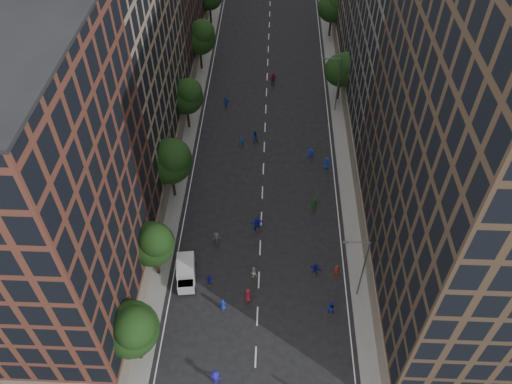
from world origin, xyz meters
TOP-DOWN VIEW (x-y plane):
  - ground at (0.00, 40.00)m, footprint 240.00×240.00m
  - sidewalk_left at (-12.00, 47.50)m, footprint 4.00×105.00m
  - sidewalk_right at (12.00, 47.50)m, footprint 4.00×105.00m
  - bldg_left_a at (-19.00, 11.00)m, footprint 14.00×22.00m
  - bldg_left_b at (-19.00, 35.00)m, footprint 14.00×26.00m
  - bldg_right_a at (19.00, 15.00)m, footprint 14.00×30.00m
  - bldg_right_b at (19.00, 44.00)m, footprint 14.00×28.00m
  - tree_left_0 at (-11.01, 3.85)m, footprint 5.20×5.20m
  - tree_left_1 at (-11.02, 13.86)m, footprint 4.80×4.80m
  - tree_left_2 at (-10.99, 25.83)m, footprint 5.60×5.60m
  - tree_left_3 at (-11.02, 39.85)m, footprint 5.00×5.00m
  - tree_left_4 at (-11.00, 55.84)m, footprint 5.40×5.40m
  - tree_right_a at (11.38, 47.85)m, footprint 5.00×5.00m
  - tree_right_b at (11.39, 67.85)m, footprint 5.20×5.20m
  - streetlamp_near at (10.37, 12.00)m, footprint 2.64×0.22m
  - streetlamp_far at (10.37, 45.00)m, footprint 2.64×0.22m
  - cargo_van at (-7.95, 13.34)m, footprint 2.52×4.49m
  - skater_0 at (-3.62, 9.74)m, footprint 0.79×0.56m
  - skater_2 at (7.56, 9.74)m, footprint 0.90×0.71m
  - skater_3 at (-3.62, 1.86)m, footprint 1.30×0.82m
  - skater_4 at (-5.34, 12.70)m, footprint 0.99×0.54m
  - skater_5 at (6.22, 14.58)m, footprint 1.52×1.00m
  - skater_6 at (-1.04, 10.91)m, footprint 1.06×0.90m
  - skater_7 at (8.50, 14.49)m, footprint 0.65×0.48m
  - skater_8 at (-0.60, 13.92)m, footprint 0.92×0.83m
  - skater_9 at (-5.12, 18.55)m, footprint 1.18×0.86m
  - skater_10 at (6.49, 24.23)m, footprint 1.19×0.77m
  - skater_11 at (-0.49, 20.82)m, footprint 1.87×1.13m
  - skater_12 at (8.50, 31.91)m, footprint 0.96×0.72m
  - skater_13 at (-3.23, 35.98)m, footprint 0.70×0.55m
  - skater_14 at (-1.40, 37.11)m, footprint 1.02×0.85m
  - skater_15 at (6.40, 33.63)m, footprint 1.31×0.94m
  - skater_16 at (-6.08, 45.05)m, footprint 1.16×0.54m
  - skater_17 at (1.00, 52.00)m, footprint 1.79×1.00m

SIDE VIEW (x-z plane):
  - ground at x=0.00m, z-range 0.00..0.00m
  - sidewalk_left at x=-12.00m, z-range 0.00..0.15m
  - sidewalk_right at x=12.00m, z-range 0.00..0.15m
  - skater_0 at x=-3.62m, z-range 0.00..1.54m
  - skater_8 at x=-0.60m, z-range 0.00..1.55m
  - skater_5 at x=6.22m, z-range 0.00..1.57m
  - skater_4 at x=-5.34m, z-range 0.00..1.60m
  - skater_9 at x=-5.12m, z-range 0.00..1.64m
  - skater_7 at x=8.50m, z-range 0.00..1.64m
  - skater_13 at x=-3.23m, z-range 0.00..1.67m
  - skater_12 at x=8.50m, z-range 0.00..1.78m
  - skater_2 at x=7.56m, z-range 0.00..1.80m
  - skater_15 at x=6.40m, z-range 0.00..1.83m
  - skater_6 at x=-1.04m, z-range 0.00..1.84m
  - skater_17 at x=1.00m, z-range 0.00..1.84m
  - skater_14 at x=-1.40m, z-range 0.00..1.88m
  - skater_10 at x=6.49m, z-range 0.00..1.88m
  - skater_11 at x=-0.49m, z-range 0.00..1.92m
  - skater_3 at x=-3.62m, z-range 0.00..1.92m
  - skater_16 at x=-6.08m, z-range 0.00..1.94m
  - cargo_van at x=-7.95m, z-range 0.06..2.34m
  - streetlamp_near at x=10.37m, z-range 0.64..9.70m
  - streetlamp_far at x=10.37m, z-range 0.64..9.70m
  - tree_left_1 at x=-11.02m, z-range 1.45..9.66m
  - tree_right_a at x=11.38m, z-range 1.43..9.83m
  - tree_left_3 at x=-11.02m, z-range 1.53..10.11m
  - tree_left_0 at x=-11.01m, z-range 1.54..10.37m
  - tree_right_b at x=11.39m, z-range 1.54..10.37m
  - tree_left_4 at x=-11.00m, z-range 1.56..10.63m
  - tree_left_2 at x=-10.99m, z-range 1.63..11.08m
  - bldg_left_a at x=-19.00m, z-range 0.00..30.00m
  - bldg_right_b at x=19.00m, z-range 0.00..33.00m
  - bldg_left_b at x=-19.00m, z-range 0.00..34.00m
  - bldg_right_a at x=19.00m, z-range 0.00..36.00m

